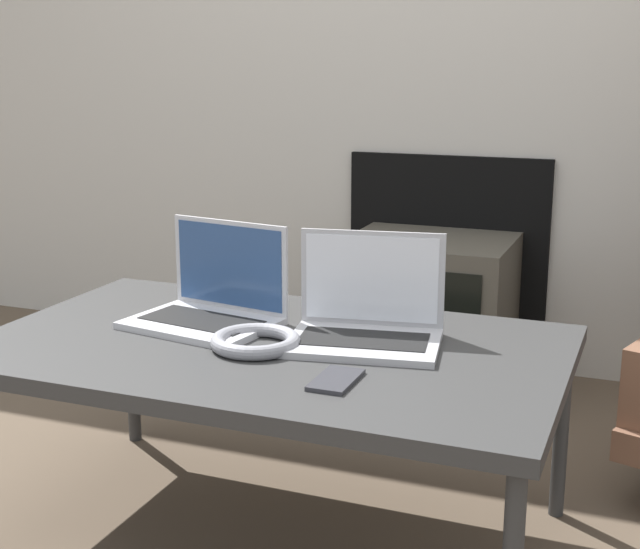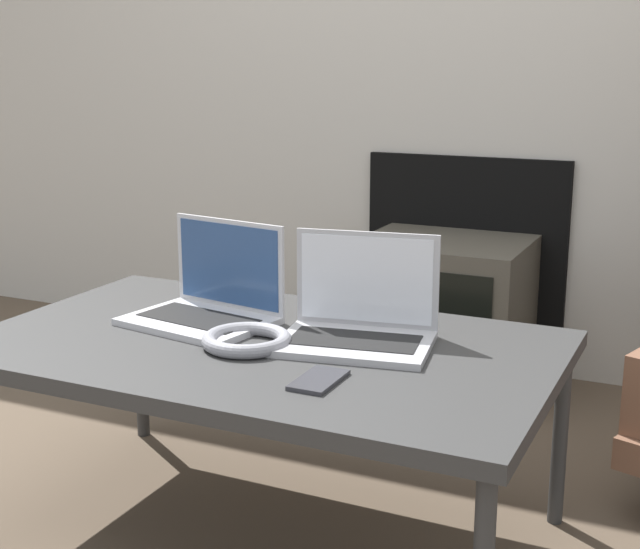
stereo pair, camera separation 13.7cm
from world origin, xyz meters
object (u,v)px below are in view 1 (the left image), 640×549
Objects in this scene: headphones at (255,341)px; tv at (428,311)px; laptop_left at (212,302)px; phone at (336,380)px; laptop_right at (367,319)px.

headphones reaches higher than tv.
tv is (0.26, 1.04, -0.27)m from laptop_left.
laptop_left is at bearing 142.20° from headphones.
phone is at bearing -29.17° from headphones.
laptop_right is at bearing 9.30° from laptop_left.
laptop_left is 0.67× the size of tv.
headphones is at bearing 150.83° from phone.
headphones is (-0.21, -0.14, -0.03)m from laptop_right.
phone is (0.03, -0.27, -0.05)m from laptop_right.
laptop_right is at bearing 96.16° from phone.
headphones is (0.18, -0.14, -0.03)m from laptop_left.
tv is (-0.13, 1.04, -0.27)m from laptop_right.
phone is 0.25× the size of tv.
laptop_left is 1.00× the size of laptop_right.
laptop_right is (0.39, -0.00, 0.00)m from laptop_left.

